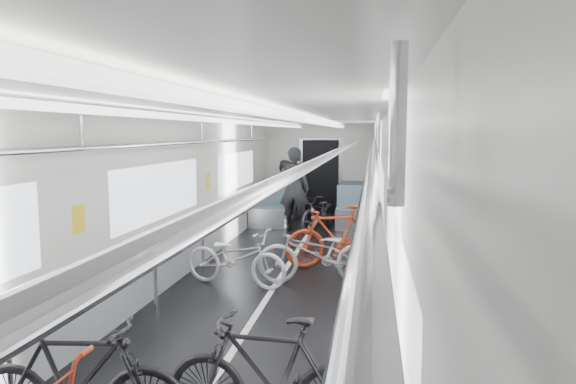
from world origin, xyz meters
name	(u,v)px	position (x,y,z in m)	size (l,w,h in m)	color
car_shell	(289,197)	(0.00, 1.78, 1.13)	(3.02, 14.01, 2.41)	black
bike_left_mid	(77,383)	(-0.64, -3.45, 0.47)	(0.44, 1.55, 0.93)	black
bike_left_far	(236,257)	(-0.55, 0.42, 0.41)	(0.55, 1.58, 0.83)	silver
bike_right_near	(269,377)	(0.65, -3.13, 0.46)	(0.43, 1.52, 0.91)	black
bike_right_mid	(317,253)	(0.59, 0.71, 0.46)	(0.61, 1.74, 0.91)	#AAA9AE
bike_right_far	(336,237)	(0.80, 1.68, 0.51)	(0.48, 1.69, 1.02)	#A53014
bike_aisle	(320,212)	(0.20, 4.80, 0.42)	(0.56, 1.61, 0.84)	black
person_standing	(294,189)	(-0.38, 4.80, 0.94)	(0.69, 0.45, 1.88)	black
person_seated	(284,190)	(-0.82, 6.05, 0.76)	(0.74, 0.58, 1.52)	#302C34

